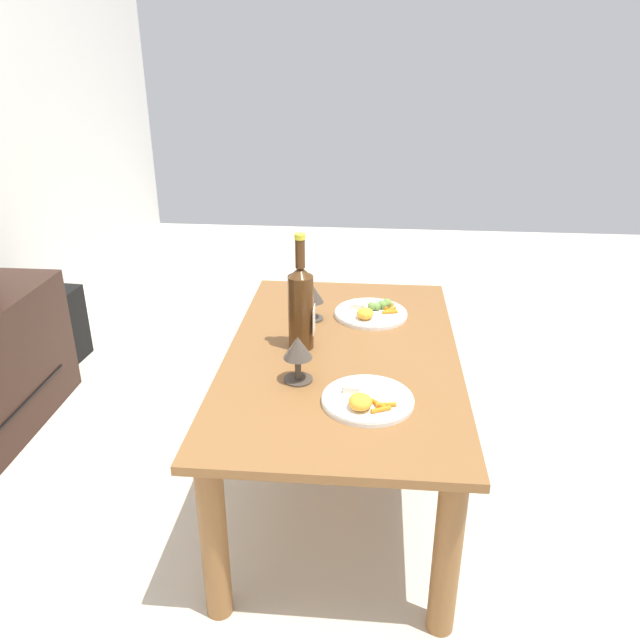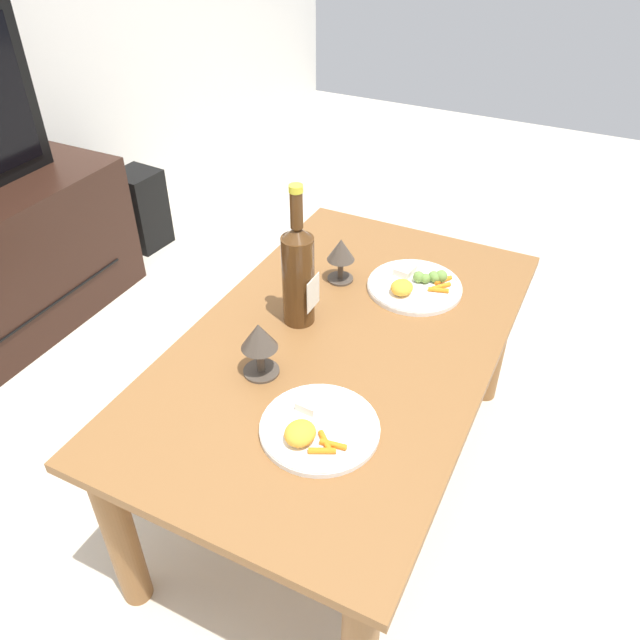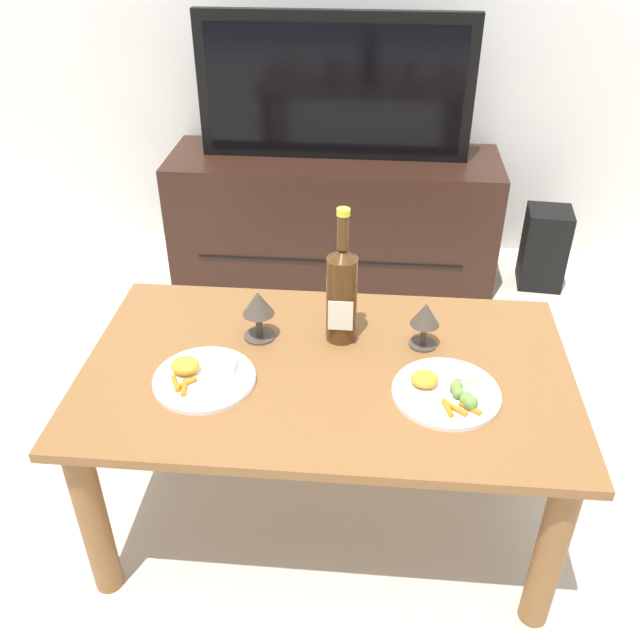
{
  "view_description": "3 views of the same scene",
  "coord_description": "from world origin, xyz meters",
  "px_view_note": "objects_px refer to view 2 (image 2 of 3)",
  "views": [
    {
      "loc": [
        -1.71,
        -0.08,
        1.39
      ],
      "look_at": [
        0.02,
        0.07,
        0.61
      ],
      "focal_mm": 35.18,
      "sensor_mm": 36.0,
      "label": 1
    },
    {
      "loc": [
        -1.08,
        -0.48,
        1.46
      ],
      "look_at": [
        -0.02,
        0.05,
        0.57
      ],
      "focal_mm": 35.28,
      "sensor_mm": 36.0,
      "label": 2
    },
    {
      "loc": [
        0.1,
        -1.34,
        1.54
      ],
      "look_at": [
        -0.02,
        0.07,
        0.6
      ],
      "focal_mm": 38.57,
      "sensor_mm": 36.0,
      "label": 3
    }
  ],
  "objects_px": {
    "goblet_right": "(341,253)",
    "wine_bottle": "(298,271)",
    "floor_speaker": "(141,209)",
    "dinner_plate_right": "(415,285)",
    "goblet_left": "(259,340)",
    "dining_table": "(341,369)",
    "dinner_plate_left": "(317,427)"
  },
  "relations": [
    {
      "from": "floor_speaker",
      "to": "wine_bottle",
      "type": "xyz_separation_m",
      "value": [
        -0.8,
        -1.23,
        0.48
      ]
    },
    {
      "from": "goblet_right",
      "to": "floor_speaker",
      "type": "bearing_deg",
      "value": 64.6
    },
    {
      "from": "wine_bottle",
      "to": "goblet_right",
      "type": "relative_size",
      "value": 2.9
    },
    {
      "from": "goblet_left",
      "to": "dinner_plate_left",
      "type": "relative_size",
      "value": 0.55
    },
    {
      "from": "dining_table",
      "to": "floor_speaker",
      "type": "xyz_separation_m",
      "value": [
        0.83,
        1.36,
        -0.25
      ]
    },
    {
      "from": "wine_bottle",
      "to": "dinner_plate_right",
      "type": "height_order",
      "value": "wine_bottle"
    },
    {
      "from": "goblet_right",
      "to": "goblet_left",
      "type": "bearing_deg",
      "value": 180.0
    },
    {
      "from": "goblet_right",
      "to": "dinner_plate_right",
      "type": "distance_m",
      "value": 0.22
    },
    {
      "from": "floor_speaker",
      "to": "wine_bottle",
      "type": "relative_size",
      "value": 0.95
    },
    {
      "from": "floor_speaker",
      "to": "goblet_right",
      "type": "height_order",
      "value": "goblet_right"
    },
    {
      "from": "dinner_plate_right",
      "to": "goblet_left",
      "type": "bearing_deg",
      "value": 157.17
    },
    {
      "from": "goblet_right",
      "to": "wine_bottle",
      "type": "bearing_deg",
      "value": 175.88
    },
    {
      "from": "dining_table",
      "to": "dinner_plate_left",
      "type": "bearing_deg",
      "value": -164.57
    },
    {
      "from": "floor_speaker",
      "to": "dinner_plate_left",
      "type": "height_order",
      "value": "dinner_plate_left"
    },
    {
      "from": "wine_bottle",
      "to": "goblet_left",
      "type": "bearing_deg",
      "value": -175.88
    },
    {
      "from": "dinner_plate_left",
      "to": "dinner_plate_right",
      "type": "bearing_deg",
      "value": -0.37
    },
    {
      "from": "dining_table",
      "to": "floor_speaker",
      "type": "distance_m",
      "value": 1.61
    },
    {
      "from": "dining_table",
      "to": "wine_bottle",
      "type": "height_order",
      "value": "wine_bottle"
    },
    {
      "from": "dining_table",
      "to": "dinner_plate_left",
      "type": "height_order",
      "value": "dinner_plate_left"
    },
    {
      "from": "floor_speaker",
      "to": "goblet_left",
      "type": "xyz_separation_m",
      "value": [
        -1.01,
        -1.24,
        0.43
      ]
    },
    {
      "from": "dining_table",
      "to": "dinner_plate_right",
      "type": "xyz_separation_m",
      "value": [
        0.29,
        -0.08,
        0.11
      ]
    },
    {
      "from": "goblet_right",
      "to": "dining_table",
      "type": "bearing_deg",
      "value": -154.41
    },
    {
      "from": "wine_bottle",
      "to": "dinner_plate_right",
      "type": "bearing_deg",
      "value": -39.48
    },
    {
      "from": "goblet_left",
      "to": "dinner_plate_right",
      "type": "bearing_deg",
      "value": -22.83
    },
    {
      "from": "floor_speaker",
      "to": "goblet_right",
      "type": "relative_size",
      "value": 2.76
    },
    {
      "from": "goblet_right",
      "to": "dinner_plate_right",
      "type": "relative_size",
      "value": 0.5
    },
    {
      "from": "dining_table",
      "to": "dinner_plate_left",
      "type": "relative_size",
      "value": 4.88
    },
    {
      "from": "floor_speaker",
      "to": "dinner_plate_right",
      "type": "distance_m",
      "value": 1.58
    },
    {
      "from": "floor_speaker",
      "to": "dinner_plate_left",
      "type": "bearing_deg",
      "value": -122.97
    },
    {
      "from": "dining_table",
      "to": "goblet_right",
      "type": "distance_m",
      "value": 0.32
    },
    {
      "from": "wine_bottle",
      "to": "floor_speaker",
      "type": "bearing_deg",
      "value": 56.87
    },
    {
      "from": "goblet_left",
      "to": "dinner_plate_left",
      "type": "height_order",
      "value": "goblet_left"
    }
  ]
}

